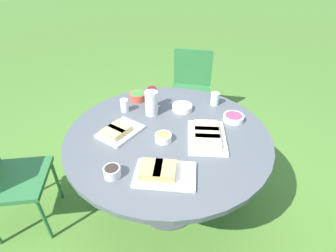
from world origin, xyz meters
TOP-DOWN VIEW (x-y plane):
  - ground_plane at (0.00, 0.00)m, footprint 40.00×40.00m
  - dining_table at (0.00, 0.00)m, footprint 1.42×1.42m
  - chair_near_left at (0.55, -1.05)m, footprint 0.59×0.58m
  - chair_far_back at (-1.30, -0.21)m, footprint 0.48×0.50m
  - water_pitcher at (-0.19, -0.21)m, footprint 0.10×0.10m
  - wine_glass at (-0.28, -0.24)m, footprint 0.07×0.07m
  - platter_bread_main at (-0.03, 0.27)m, footprint 0.43×0.35m
  - platter_charcuterie at (0.13, -0.32)m, footprint 0.34×0.28m
  - platter_sandwich_side at (0.40, 0.11)m, footprint 0.30×0.39m
  - bowl_fries at (0.09, 0.00)m, footprint 0.11×0.11m
  - bowl_salad at (-0.36, -0.41)m, footprint 0.14×0.14m
  - bowl_olives at (0.50, -0.15)m, footprint 0.10×0.10m
  - bowl_dip_red at (-0.33, 0.40)m, footprint 0.15×0.15m
  - bowl_dip_cream at (-0.33, -0.01)m, footprint 0.16×0.16m
  - cup_water_near at (-0.51, 0.22)m, footprint 0.07×0.07m
  - cup_water_far at (-0.16, -0.42)m, footprint 0.06×0.06m

SIDE VIEW (x-z plane):
  - ground_plane at x=0.00m, z-range 0.00..0.00m
  - chair_near_left at x=0.55m, z-range 0.08..0.97m
  - chair_far_back at x=-1.30m, z-range 0.08..0.97m
  - dining_table at x=0.00m, z-range 0.29..1.05m
  - bowl_dip_cream at x=-0.33m, z-range 0.77..0.81m
  - platter_charcuterie at x=0.13m, z-range 0.76..0.82m
  - bowl_dip_red at x=-0.33m, z-range 0.77..0.81m
  - platter_bread_main at x=-0.03m, z-range 0.76..0.82m
  - platter_sandwich_side at x=0.40m, z-range 0.76..0.82m
  - bowl_fries at x=0.09m, z-range 0.77..0.82m
  - bowl_salad at x=-0.36m, z-range 0.77..0.83m
  - bowl_olives at x=0.50m, z-range 0.77..0.83m
  - cup_water_far at x=-0.16m, z-range 0.77..0.87m
  - cup_water_near at x=-0.51m, z-range 0.77..0.87m
  - water_pitcher at x=-0.19m, z-range 0.77..0.96m
  - wine_glass at x=-0.28m, z-range 0.80..0.98m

